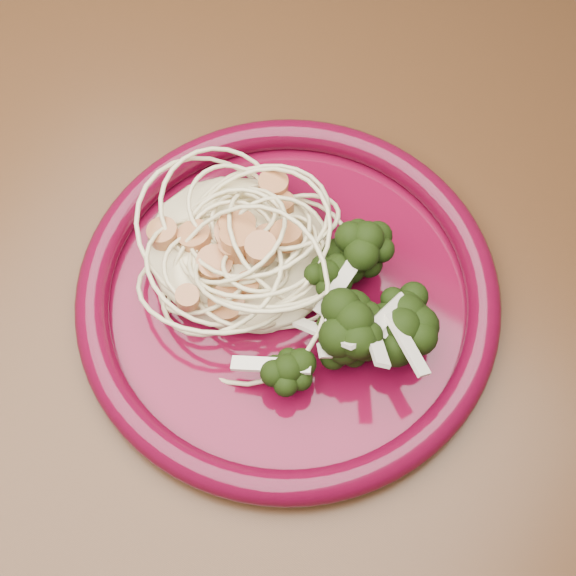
{
  "coord_description": "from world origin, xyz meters",
  "views": [
    {
      "loc": [
        0.06,
        -0.21,
        1.28
      ],
      "look_at": [
        -0.08,
        -0.01,
        0.77
      ],
      "focal_mm": 50.0,
      "sensor_mm": 36.0,
      "label": 1
    }
  ],
  "objects": [
    {
      "name": "broccoli_pile",
      "position": [
        -0.02,
        -0.02,
        0.78
      ],
      "size": [
        0.11,
        0.16,
        0.05
      ],
      "primitive_type": "ellipsoid",
      "rotation": [
        0.0,
        0.0,
        -0.17
      ],
      "color": "black",
      "rests_on": "dinner_plate"
    },
    {
      "name": "onion_garnish",
      "position": [
        -0.02,
        -0.02,
        0.81
      ],
      "size": [
        0.08,
        0.1,
        0.05
      ],
      "primitive_type": null,
      "rotation": [
        0.0,
        0.0,
        -0.17
      ],
      "color": "beige",
      "rests_on": "broccoli_pile"
    },
    {
      "name": "spaghetti_pile",
      "position": [
        -0.13,
        0.0,
        0.77
      ],
      "size": [
        0.16,
        0.15,
        0.03
      ],
      "primitive_type": "ellipsoid",
      "rotation": [
        0.0,
        0.0,
        -0.17
      ],
      "color": "beige",
      "rests_on": "dinner_plate"
    },
    {
      "name": "dinner_plate",
      "position": [
        -0.08,
        -0.01,
        0.76
      ],
      "size": [
        0.35,
        0.35,
        0.03
      ],
      "rotation": [
        0.0,
        0.0,
        -0.17
      ],
      "color": "#52061B",
      "rests_on": "dining_table"
    },
    {
      "name": "dining_table",
      "position": [
        0.0,
        0.0,
        0.65
      ],
      "size": [
        1.2,
        0.8,
        0.75
      ],
      "color": "#472814",
      "rests_on": "ground"
    },
    {
      "name": "scallop_cluster",
      "position": [
        -0.13,
        0.0,
        0.81
      ],
      "size": [
        0.14,
        0.14,
        0.04
      ],
      "primitive_type": null,
      "rotation": [
        0.0,
        0.0,
        -0.17
      ],
      "color": "#C27944",
      "rests_on": "spaghetti_pile"
    }
  ]
}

